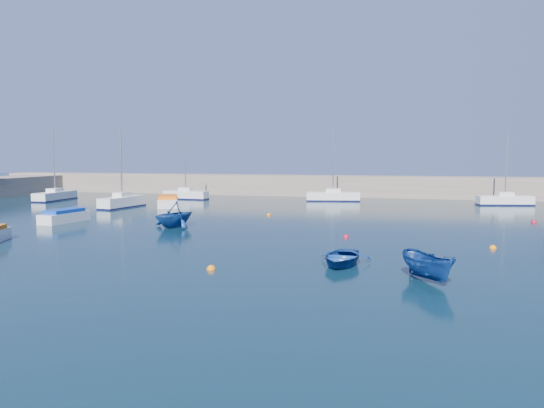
% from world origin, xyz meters
% --- Properties ---
extents(ground, '(220.00, 220.00, 0.00)m').
position_xyz_m(ground, '(0.00, 0.00, 0.00)').
color(ground, '#0A212E').
rests_on(ground, ground).
extents(back_wall, '(96.00, 4.50, 2.60)m').
position_xyz_m(back_wall, '(0.00, 46.00, 1.30)').
color(back_wall, '#7D6D5F').
rests_on(back_wall, ground).
extents(sailboat_3, '(2.32, 5.92, 7.73)m').
position_xyz_m(sailboat_3, '(-19.04, 25.52, 0.62)').
color(sailboat_3, silver).
rests_on(sailboat_3, ground).
extents(sailboat_4, '(2.05, 6.39, 8.27)m').
position_xyz_m(sailboat_4, '(-31.04, 31.26, 0.56)').
color(sailboat_4, silver).
rests_on(sailboat_4, ground).
extents(sailboat_5, '(5.49, 1.96, 7.19)m').
position_xyz_m(sailboat_5, '(-16.91, 36.48, 0.56)').
color(sailboat_5, silver).
rests_on(sailboat_5, ground).
extents(sailboat_6, '(6.23, 2.74, 7.95)m').
position_xyz_m(sailboat_6, '(0.47, 38.38, 0.57)').
color(sailboat_6, silver).
rests_on(sailboat_6, ground).
extents(sailboat_7, '(5.83, 2.73, 7.46)m').
position_xyz_m(sailboat_7, '(18.73, 37.80, 0.55)').
color(sailboat_7, silver).
rests_on(sailboat_7, ground).
extents(motorboat_1, '(1.99, 4.41, 1.04)m').
position_xyz_m(motorboat_1, '(-17.41, 13.96, 0.49)').
color(motorboat_1, silver).
rests_on(motorboat_1, ground).
extents(motorboat_2, '(4.01, 5.84, 1.14)m').
position_xyz_m(motorboat_2, '(-15.18, 27.96, 0.53)').
color(motorboat_2, silver).
rests_on(motorboat_2, ground).
extents(dinghy_center, '(2.78, 3.70, 0.73)m').
position_xyz_m(dinghy_center, '(5.69, 3.15, 0.36)').
color(dinghy_center, navy).
rests_on(dinghy_center, ground).
extents(dinghy_left, '(4.24, 4.51, 1.90)m').
position_xyz_m(dinghy_left, '(-7.82, 13.48, 0.95)').
color(dinghy_left, navy).
rests_on(dinghy_left, ground).
extents(dinghy_right, '(2.76, 3.39, 1.25)m').
position_xyz_m(dinghy_right, '(9.63, 0.73, 0.63)').
color(dinghy_right, navy).
rests_on(dinghy_right, ground).
extents(buoy_0, '(0.44, 0.44, 0.44)m').
position_xyz_m(buoy_0, '(-0.03, 0.59, 0.00)').
color(buoy_0, orange).
rests_on(buoy_0, ground).
extents(buoy_1, '(0.40, 0.40, 0.40)m').
position_xyz_m(buoy_1, '(4.95, 11.77, 0.00)').
color(buoy_1, '#AD0D24').
rests_on(buoy_1, ground).
extents(buoy_2, '(0.42, 0.42, 0.42)m').
position_xyz_m(buoy_2, '(13.49, 9.75, 0.00)').
color(buoy_2, orange).
rests_on(buoy_2, ground).
extents(buoy_3, '(0.40, 0.40, 0.40)m').
position_xyz_m(buoy_3, '(-3.02, 22.58, 0.00)').
color(buoy_3, orange).
rests_on(buoy_3, ground).
extents(buoy_4, '(0.45, 0.45, 0.45)m').
position_xyz_m(buoy_4, '(18.41, 22.93, 0.00)').
color(buoy_4, '#AD0D24').
rests_on(buoy_4, ground).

